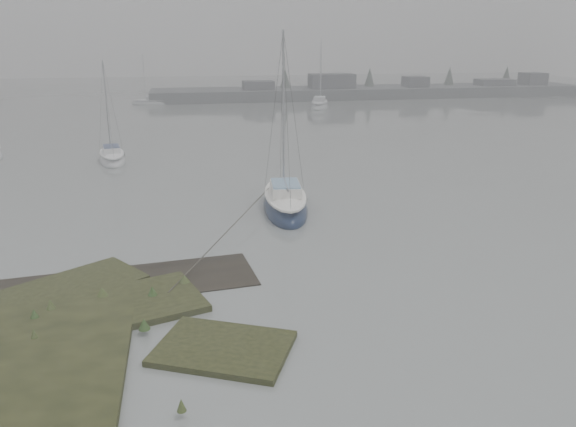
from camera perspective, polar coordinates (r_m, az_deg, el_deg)
The scene contains 6 objects.
ground at distance 44.64m, azimuth -10.33°, elevation 6.82°, with size 160.00×160.00×0.00m, color slate.
far_shoreline at distance 80.82m, azimuth 9.06°, elevation 12.20°, with size 60.00×8.00×4.15m.
sailboat_main at distance 27.46m, azimuth -0.30°, elevation 1.01°, with size 2.74×6.60×9.07m.
sailboat_white at distance 40.01m, azimuth -17.42°, elevation 5.39°, with size 2.48×5.27×7.14m.
sailboat_far_b at distance 68.04m, azimuth 3.23°, elevation 10.92°, with size 3.79×6.26×8.39m.
sailboat_far_c at distance 72.99m, azimuth -13.72°, elevation 10.86°, with size 4.72×1.71×6.59m.
Camera 1 is at (-0.28, -13.89, 8.11)m, focal length 35.00 mm.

